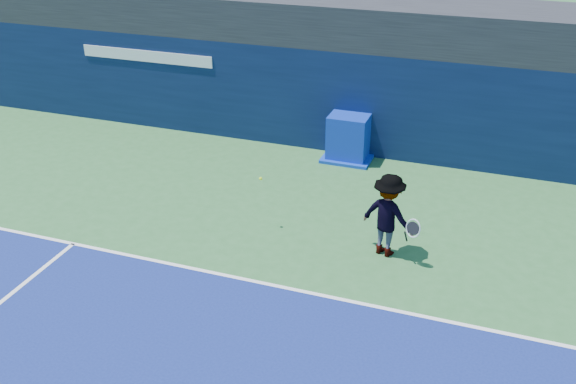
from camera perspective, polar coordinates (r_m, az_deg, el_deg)
name	(u,v)px	position (r m, az deg, el deg)	size (l,w,h in m)	color
baseline	(282,287)	(13.09, -0.55, -8.44)	(24.00, 0.10, 0.01)	white
stadium_band	(382,22)	(19.29, 8.35, 14.75)	(36.00, 3.00, 1.20)	black
back_wall_assembly	(370,102)	(18.90, 7.28, 7.95)	(36.00, 1.03, 3.00)	#091636
equipment_cart	(349,138)	(18.60, 5.48, 4.80)	(1.41, 1.41, 1.34)	#0B25A0
tennis_player	(388,215)	(13.86, 8.89, -2.06)	(1.45, 1.06, 1.89)	white
tennis_ball	(261,179)	(14.58, -2.44, 1.20)	(0.08, 0.08, 0.08)	#BFE619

